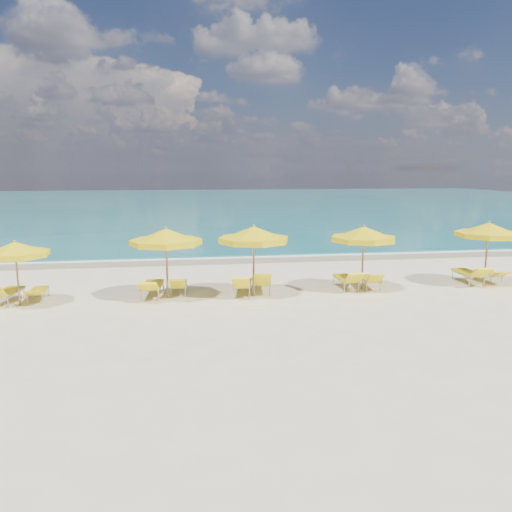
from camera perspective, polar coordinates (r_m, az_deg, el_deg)
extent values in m
plane|color=beige|center=(18.22, 0.70, -4.53)|extent=(120.00, 120.00, 0.00)
cube|color=#126565|center=(65.63, -6.07, 5.96)|extent=(120.00, 80.00, 0.30)
cube|color=tan|center=(25.38, -1.98, -0.38)|extent=(120.00, 2.60, 0.01)
cube|color=white|center=(26.17, -2.18, -0.06)|extent=(120.00, 1.20, 0.03)
cube|color=white|center=(34.85, -13.68, 2.19)|extent=(14.00, 0.36, 0.05)
cube|color=white|center=(43.04, 6.11, 3.86)|extent=(18.00, 0.30, 0.05)
cylinder|color=#9A744D|center=(18.49, -25.62, -1.92)|extent=(0.07, 0.07, 2.14)
cone|color=yellow|center=(18.34, -25.83, 0.83)|extent=(2.72, 2.72, 0.43)
cylinder|color=yellow|center=(18.37, -25.78, 0.19)|extent=(2.74, 2.74, 0.17)
sphere|color=#9A744D|center=(18.31, -25.88, 1.51)|extent=(0.10, 0.10, 0.10)
cylinder|color=#9A744D|center=(17.87, -10.16, -0.95)|extent=(0.08, 0.08, 2.46)
cone|color=yellow|center=(17.70, -10.26, 2.33)|extent=(2.59, 2.59, 0.49)
cylinder|color=yellow|center=(17.74, -10.24, 1.56)|extent=(2.61, 2.61, 0.20)
sphere|color=#9A744D|center=(17.67, -10.29, 3.14)|extent=(0.11, 0.11, 0.11)
cylinder|color=#9A744D|center=(17.99, -0.27, -0.66)|extent=(0.08, 0.08, 2.49)
cone|color=yellow|center=(17.82, -0.28, 2.64)|extent=(2.79, 2.79, 0.50)
cylinder|color=yellow|center=(17.86, -0.28, 1.86)|extent=(2.81, 2.81, 0.20)
sphere|color=#9A744D|center=(17.79, -0.28, 3.45)|extent=(0.11, 0.11, 0.11)
cylinder|color=#9A744D|center=(19.24, 12.09, -0.34)|extent=(0.07, 0.07, 2.39)
cone|color=yellow|center=(19.09, 12.20, 2.62)|extent=(2.48, 2.48, 0.48)
cylinder|color=yellow|center=(19.12, 12.18, 1.93)|extent=(2.50, 2.50, 0.19)
sphere|color=#9A744D|center=(19.06, 12.23, 3.35)|extent=(0.11, 0.11, 0.11)
cylinder|color=#9A744D|center=(21.75, 24.83, 0.19)|extent=(0.08, 0.08, 2.43)
cone|color=yellow|center=(21.62, 25.03, 2.85)|extent=(3.05, 3.05, 0.49)
cylinder|color=yellow|center=(21.64, 24.98, 2.23)|extent=(3.08, 3.08, 0.19)
sphere|color=#9A744D|center=(21.59, 25.08, 3.50)|extent=(0.11, 0.11, 0.11)
cube|color=yellow|center=(19.26, -26.46, -3.62)|extent=(0.76, 1.40, 0.08)
cube|color=yellow|center=(19.16, -23.60, -3.63)|extent=(0.59, 1.19, 0.07)
cube|color=yellow|center=(18.34, -24.13, -3.88)|extent=(0.55, 0.56, 0.29)
cube|color=yellow|center=(18.46, -11.73, -3.22)|extent=(0.78, 1.50, 0.09)
cube|color=yellow|center=(17.44, -12.23, -3.42)|extent=(0.70, 0.69, 0.42)
cube|color=yellow|center=(18.70, -8.81, -3.15)|extent=(0.61, 1.26, 0.08)
cube|color=yellow|center=(17.84, -8.96, -3.15)|extent=(0.57, 0.51, 0.44)
cube|color=yellow|center=(18.38, -1.55, -3.12)|extent=(0.86, 1.47, 0.09)
cube|color=yellow|center=(17.43, -1.73, -3.11)|extent=(0.71, 0.64, 0.50)
cube|color=yellow|center=(18.78, 0.58, -2.83)|extent=(0.77, 1.45, 0.09)
cube|color=yellow|center=(17.84, 0.73, -2.73)|extent=(0.67, 0.58, 0.53)
cube|color=yellow|center=(19.54, 10.20, -2.51)|extent=(0.63, 1.37, 0.08)
cube|color=yellow|center=(18.66, 11.17, -2.47)|extent=(0.62, 0.55, 0.48)
cube|color=yellow|center=(19.83, 12.78, -2.53)|extent=(0.67, 1.28, 0.08)
cube|color=yellow|center=(19.00, 13.47, -2.53)|extent=(0.60, 0.55, 0.42)
cube|color=yellow|center=(21.89, 23.00, -1.74)|extent=(0.69, 1.46, 0.09)
cube|color=yellow|center=(21.02, 24.37, -1.73)|extent=(0.66, 0.62, 0.48)
cube|color=yellow|center=(22.61, 24.96, -1.73)|extent=(0.55, 1.19, 0.07)
cube|color=yellow|center=(21.91, 26.21, -1.88)|extent=(0.54, 0.55, 0.28)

